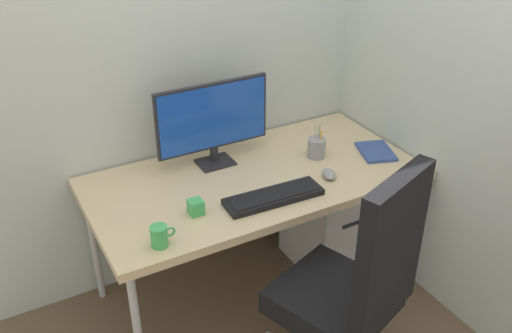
{
  "coord_description": "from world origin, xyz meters",
  "views": [
    {
      "loc": [
        -1.16,
        -2.12,
        2.16
      ],
      "look_at": [
        -0.03,
        -0.08,
        0.83
      ],
      "focal_mm": 39.92,
      "sensor_mm": 36.0,
      "label": 1
    }
  ],
  "objects": [
    {
      "name": "wall_side_right",
      "position": [
        0.84,
        -0.16,
        1.4
      ],
      "size": [
        0.04,
        1.97,
        2.8
      ],
      "primitive_type": "cube",
      "color": "#B7C1BC",
      "rests_on": "ground_plane"
    },
    {
      "name": "mouse",
      "position": [
        0.31,
        -0.19,
        0.75
      ],
      "size": [
        0.09,
        0.12,
        0.04
      ],
      "primitive_type": "ellipsoid",
      "rotation": [
        0.0,
        0.0,
        -0.35
      ],
      "color": "gray",
      "rests_on": "desk"
    },
    {
      "name": "desk_clamp_accessory",
      "position": [
        -0.38,
        -0.17,
        0.76
      ],
      "size": [
        0.06,
        0.06,
        0.07
      ],
      "primitive_type": "cube",
      "color": "#3FAD59",
      "rests_on": "desk"
    },
    {
      "name": "filing_cabinet",
      "position": [
        0.51,
        0.02,
        0.29
      ],
      "size": [
        0.41,
        0.47,
        0.58
      ],
      "color": "silver",
      "rests_on": "ground_plane"
    },
    {
      "name": "wall_back",
      "position": [
        0.0,
        0.44,
        1.4
      ],
      "size": [
        2.77,
        0.04,
        2.8
      ],
      "primitive_type": "cube",
      "color": "#B7C1BC",
      "rests_on": "ground_plane"
    },
    {
      "name": "desk",
      "position": [
        0.0,
        0.0,
        0.69
      ],
      "size": [
        1.63,
        0.82,
        0.73
      ],
      "color": "#D1B78C",
      "rests_on": "ground_plane"
    },
    {
      "name": "office_chair",
      "position": [
        0.07,
        -0.73,
        0.56
      ],
      "size": [
        0.65,
        0.64,
        1.13
      ],
      "color": "black",
      "rests_on": "ground_plane"
    },
    {
      "name": "coffee_mug",
      "position": [
        -0.6,
        -0.31,
        0.78
      ],
      "size": [
        0.11,
        0.07,
        0.09
      ],
      "color": "#3FAD59",
      "rests_on": "desk"
    },
    {
      "name": "notebook",
      "position": [
        0.67,
        -0.11,
        0.74
      ],
      "size": [
        0.23,
        0.26,
        0.02
      ],
      "primitive_type": "cube",
      "rotation": [
        0.0,
        0.0,
        -0.34
      ],
      "color": "#334C8C",
      "rests_on": "desk"
    },
    {
      "name": "ground_plane",
      "position": [
        0.0,
        0.0,
        0.0
      ],
      "size": [
        8.0,
        8.0,
        0.0
      ],
      "primitive_type": "plane",
      "color": "brown"
    },
    {
      "name": "pen_holder",
      "position": [
        0.37,
        0.01,
        0.78
      ],
      "size": [
        0.09,
        0.09,
        0.19
      ],
      "color": "gray",
      "rests_on": "desk"
    },
    {
      "name": "keyboard",
      "position": [
        -0.03,
        -0.23,
        0.74
      ],
      "size": [
        0.47,
        0.16,
        0.03
      ],
      "color": "black",
      "rests_on": "desk"
    },
    {
      "name": "monitor",
      "position": [
        -0.12,
        0.21,
        0.97
      ],
      "size": [
        0.59,
        0.14,
        0.43
      ],
      "color": "black",
      "rests_on": "desk"
    }
  ]
}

